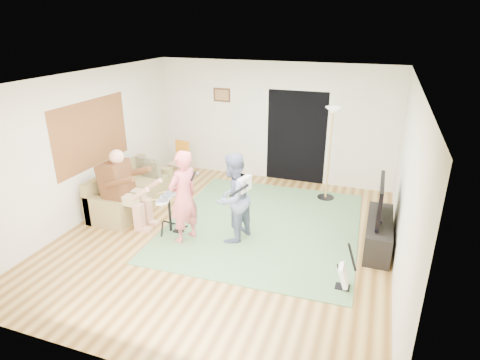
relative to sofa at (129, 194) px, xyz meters
name	(u,v)px	position (x,y,z in m)	size (l,w,h in m)	color
floor	(226,236)	(2.29, -0.49, -0.26)	(6.00, 6.00, 0.00)	brown
walls	(225,164)	(2.29, -0.49, 1.09)	(5.50, 6.00, 2.70)	beige
ceiling	(224,79)	(2.29, -0.49, 2.44)	(6.00, 6.00, 0.00)	white
window_blinds	(92,134)	(-0.46, -0.29, 1.29)	(2.05, 2.05, 0.00)	brown
doorway	(296,137)	(2.84, 2.50, 0.79)	(2.10, 2.10, 0.00)	black
picture_frame	(222,95)	(1.04, 2.50, 1.64)	(0.42, 0.03, 0.32)	#3F2314
area_rug	(263,225)	(2.78, 0.13, -0.26)	(3.39, 3.76, 0.02)	#4E7748
sofa	(129,194)	(0.00, 0.00, 0.00)	(0.81, 1.96, 0.79)	olive
drummer	(127,196)	(0.42, -0.65, 0.29)	(0.93, 0.52, 1.42)	#573218
drum_kit	(170,215)	(1.29, -0.65, 0.06)	(0.40, 0.72, 0.74)	black
singer	(183,197)	(1.67, -0.83, 0.54)	(0.59, 0.38, 1.61)	#CE595F
microphone	(193,176)	(1.87, -0.83, 0.94)	(0.06, 0.06, 0.24)	black
guitarist	(233,198)	(2.43, -0.53, 0.51)	(0.75, 0.59, 1.55)	slate
guitar_held	(244,184)	(2.63, -0.53, 0.79)	(0.12, 0.60, 0.26)	white
guitar_spare	(344,276)	(4.37, -1.30, -0.05)	(0.26, 0.24, 0.73)	black
torchiere_lamp	(331,137)	(3.69, 1.72, 1.07)	(0.35, 0.35, 1.95)	black
dining_chair	(179,166)	(0.27, 1.66, 0.06)	(0.47, 0.49, 0.91)	tan
tv_cabinet	(379,233)	(4.79, 0.04, -0.01)	(0.40, 1.40, 0.50)	black
television	(380,200)	(4.74, 0.04, 0.59)	(0.06, 1.05, 0.64)	black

